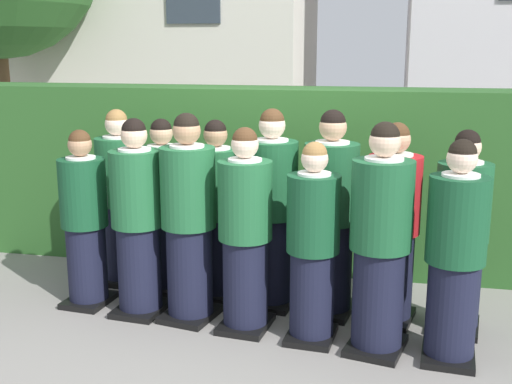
% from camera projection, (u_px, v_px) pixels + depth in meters
% --- Properties ---
extents(ground_plane, '(60.00, 60.00, 0.00)m').
position_uv_depth(ground_plane, '(249.00, 327.00, 5.12)').
color(ground_plane, gray).
extents(student_front_row_0, '(0.40, 0.50, 1.52)m').
position_uv_depth(student_front_row_0, '(85.00, 223.00, 5.45)').
color(student_front_row_0, black).
rests_on(student_front_row_0, ground).
extents(student_front_row_1, '(0.43, 0.53, 1.64)m').
position_uv_depth(student_front_row_1, '(138.00, 223.00, 5.26)').
color(student_front_row_1, black).
rests_on(student_front_row_1, ground).
extents(student_front_row_2, '(0.48, 0.55, 1.69)m').
position_uv_depth(student_front_row_2, '(189.00, 223.00, 5.15)').
color(student_front_row_2, black).
rests_on(student_front_row_2, ground).
extents(student_front_row_3, '(0.42, 0.53, 1.61)m').
position_uv_depth(student_front_row_3, '(245.00, 235.00, 4.96)').
color(student_front_row_3, black).
rests_on(student_front_row_3, ground).
extents(student_front_row_4, '(0.40, 0.46, 1.53)m').
position_uv_depth(student_front_row_4, '(313.00, 248.00, 4.78)').
color(student_front_row_4, black).
rests_on(student_front_row_4, ground).
extents(student_front_row_5, '(0.49, 0.56, 1.69)m').
position_uv_depth(student_front_row_5, '(380.00, 245.00, 4.58)').
color(student_front_row_5, black).
rests_on(student_front_row_5, ground).
extents(student_front_row_6, '(0.41, 0.48, 1.59)m').
position_uv_depth(student_front_row_6, '(455.00, 258.00, 4.45)').
color(student_front_row_6, black).
rests_on(student_front_row_6, ground).
extents(student_rear_row_0, '(0.43, 0.53, 1.64)m').
position_uv_depth(student_rear_row_0, '(120.00, 201.00, 5.98)').
color(student_rear_row_0, black).
rests_on(student_rear_row_0, ground).
extents(student_rear_row_1, '(0.41, 0.52, 1.58)m').
position_uv_depth(student_rear_row_1, '(164.00, 210.00, 5.80)').
color(student_rear_row_1, black).
rests_on(student_rear_row_1, ground).
extents(student_rear_row_2, '(0.41, 0.49, 1.59)m').
position_uv_depth(student_rear_row_2, '(217.00, 214.00, 5.63)').
color(student_rear_row_2, black).
rests_on(student_rear_row_2, ground).
extents(student_rear_row_3, '(0.44, 0.52, 1.70)m').
position_uv_depth(student_rear_row_3, '(272.00, 214.00, 5.43)').
color(student_rear_row_3, black).
rests_on(student_rear_row_3, ground).
extents(student_rear_row_4, '(0.46, 0.54, 1.71)m').
position_uv_depth(student_rear_row_4, '(330.00, 219.00, 5.25)').
color(student_rear_row_4, black).
rests_on(student_rear_row_4, ground).
extents(student_in_red_blazer, '(0.46, 0.55, 1.62)m').
position_uv_depth(student_in_red_blazer, '(393.00, 229.00, 5.10)').
color(student_in_red_blazer, black).
rests_on(student_in_red_blazer, ground).
extents(student_rear_row_6, '(0.43, 0.53, 1.59)m').
position_uv_depth(student_rear_row_6, '(461.00, 237.00, 4.94)').
color(student_rear_row_6, black).
rests_on(student_rear_row_6, ground).
extents(hedge, '(9.61, 0.70, 1.79)m').
position_uv_depth(hedge, '(284.00, 177.00, 6.49)').
color(hedge, '#285623').
rests_on(hedge, ground).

